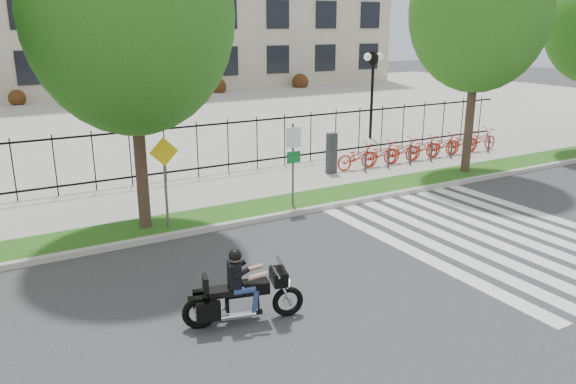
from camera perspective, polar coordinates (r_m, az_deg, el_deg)
ground at (r=12.99m, az=5.89°, el=-8.22°), size 120.00×120.00×0.00m
curb at (r=16.21m, az=-2.54°, el=-2.71°), size 60.00×0.20×0.15m
grass_verge at (r=16.93m, az=-3.87°, el=-1.88°), size 60.00×1.50×0.15m
sidewalk at (r=19.11m, az=-7.17°, el=0.19°), size 60.00×3.50×0.15m
plaza at (r=35.62m, az=-18.32°, el=7.09°), size 80.00×34.00×0.10m
crosswalk_stripes at (r=16.10m, az=20.05°, el=-4.15°), size 5.70×8.00×0.01m
iron_fence at (r=20.43m, az=-9.19°, el=4.29°), size 30.00×0.06×2.00m
lamp_post_right at (r=27.50m, az=8.61°, el=11.79°), size 1.06×0.70×4.25m
street_tree_1 at (r=14.96m, az=-15.81°, el=16.95°), size 5.20×5.20×8.53m
street_tree_2 at (r=21.56m, az=18.88°, el=16.96°), size 4.88×4.88×8.55m
bike_share_station at (r=23.54m, az=13.43°, el=4.40°), size 8.90×0.86×1.50m
sign_pole_regulatory at (r=16.75m, az=0.54°, el=3.87°), size 0.50×0.09×2.50m
sign_pole_warning at (r=15.20m, az=-12.40°, el=2.15°), size 0.78×0.09×2.49m
motorcycle_rider at (r=10.75m, az=-4.59°, el=-10.19°), size 2.30×1.01×1.81m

